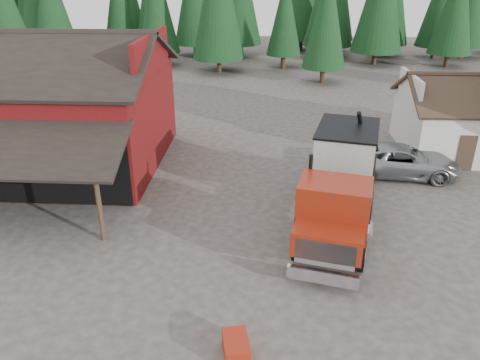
{
  "coord_description": "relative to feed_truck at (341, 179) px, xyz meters",
  "views": [
    {
      "loc": [
        0.82,
        -13.71,
        10.22
      ],
      "look_at": [
        -0.2,
        4.26,
        1.8
      ],
      "focal_mm": 35.0,
      "sensor_mm": 36.0,
      "label": 1
    }
  ],
  "objects": [
    {
      "name": "ground",
      "position": [
        -4.01,
        -4.03,
        -2.05
      ],
      "size": [
        120.0,
        120.0,
        0.0
      ],
      "primitive_type": "plane",
      "color": "#403932",
      "rests_on": "ground"
    },
    {
      "name": "red_barn",
      "position": [
        -15.01,
        5.88,
        0.65
      ],
      "size": [
        12.8,
        13.63,
        7.18
      ],
      "color": "maroon",
      "rests_on": "ground"
    },
    {
      "name": "farmhouse",
      "position": [
        8.99,
        8.97,
        -0.38
      ],
      "size": [
        8.6,
        6.42,
        4.65
      ],
      "color": "silver",
      "rests_on": "ground"
    },
    {
      "name": "conifer_backdrop",
      "position": [
        -4.01,
        37.97,
        -2.05
      ],
      "size": [
        76.0,
        16.0,
        16.0
      ],
      "primitive_type": null,
      "color": "black",
      "rests_on": "ground"
    },
    {
      "name": "near_pine_a",
      "position": [
        -26.01,
        23.97,
        4.35
      ],
      "size": [
        4.4,
        4.4,
        11.4
      ],
      "color": "#382619",
      "rests_on": "ground"
    },
    {
      "name": "near_pine_b",
      "position": [
        1.99,
        25.97,
        3.84
      ],
      "size": [
        3.96,
        3.96,
        10.4
      ],
      "color": "#382619",
      "rests_on": "ground"
    },
    {
      "name": "feed_truck",
      "position": [
        0.0,
        0.0,
        0.0
      ],
      "size": [
        4.75,
        10.02,
        4.37
      ],
      "rotation": [
        0.0,
        0.0,
        -0.23
      ],
      "color": "black",
      "rests_on": "ground"
    },
    {
      "name": "silver_car",
      "position": [
        3.99,
        5.21,
        -1.24
      ],
      "size": [
        6.03,
        3.2,
        1.61
      ],
      "primitive_type": "imported",
      "rotation": [
        0.0,
        0.0,
        1.48
      ],
      "color": "#97989E",
      "rests_on": "ground"
    },
    {
      "name": "equip_box",
      "position": [
        -3.87,
        -7.78,
        -1.75
      ],
      "size": [
        0.9,
        1.21,
        0.6
      ],
      "primitive_type": "cube",
      "rotation": [
        0.0,
        0.0,
        0.19
      ],
      "color": "maroon",
      "rests_on": "ground"
    }
  ]
}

